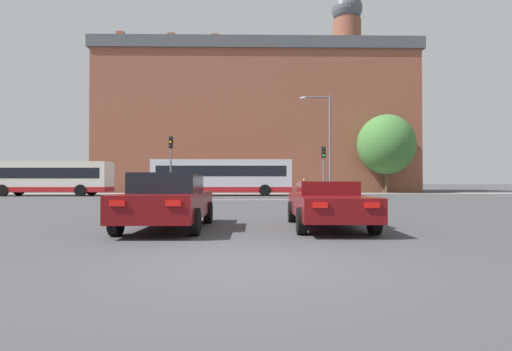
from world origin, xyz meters
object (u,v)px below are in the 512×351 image
(bus_crossing_lead, at_px, (222,177))
(street_lamp_junction, at_px, (325,135))
(traffic_light_near_left, at_px, (171,157))
(car_roadster_right, at_px, (327,204))
(car_saloon_left, at_px, (168,200))
(traffic_light_near_right, at_px, (324,163))
(bus_crossing_trailing, at_px, (49,178))
(pedestrian_waiting, at_px, (304,185))

(bus_crossing_lead, height_order, street_lamp_junction, street_lamp_junction)
(traffic_light_near_left, height_order, street_lamp_junction, street_lamp_junction)
(car_roadster_right, height_order, bus_crossing_lead, bus_crossing_lead)
(car_saloon_left, height_order, car_roadster_right, car_saloon_left)
(car_roadster_right, distance_m, traffic_light_near_right, 18.15)
(car_saloon_left, bearing_deg, car_roadster_right, 3.53)
(traffic_light_near_left, bearing_deg, traffic_light_near_right, 2.78)
(car_saloon_left, xyz_separation_m, bus_crossing_trailing, (-15.46, 24.74, 0.85))
(car_saloon_left, height_order, bus_crossing_lead, bus_crossing_lead)
(bus_crossing_lead, distance_m, bus_crossing_trailing, 15.19)
(car_roadster_right, xyz_separation_m, street_lamp_junction, (3.73, 19.82, 4.17))
(bus_crossing_lead, xyz_separation_m, bus_crossing_trailing, (-15.19, -0.09, -0.11))
(traffic_light_near_right, bearing_deg, pedestrian_waiting, 88.03)
(bus_crossing_lead, height_order, bus_crossing_trailing, bus_crossing_lead)
(bus_crossing_trailing, bearing_deg, traffic_light_near_right, -106.40)
(car_roadster_right, height_order, street_lamp_junction, street_lamp_junction)
(bus_crossing_trailing, height_order, traffic_light_near_left, traffic_light_near_left)
(traffic_light_near_right, bearing_deg, car_roadster_right, -100.30)
(bus_crossing_lead, distance_m, pedestrian_waiting, 10.68)
(bus_crossing_lead, distance_m, traffic_light_near_right, 10.37)
(bus_crossing_lead, bearing_deg, street_lamp_junction, -120.15)
(bus_crossing_lead, bearing_deg, traffic_light_near_right, -131.47)
(car_roadster_right, relative_size, street_lamp_junction, 0.60)
(car_roadster_right, distance_m, street_lamp_junction, 20.59)
(street_lamp_junction, height_order, pedestrian_waiting, street_lamp_junction)
(pedestrian_waiting, bearing_deg, street_lamp_junction, -140.78)
(car_roadster_right, height_order, traffic_light_near_right, traffic_light_near_right)
(traffic_light_near_right, height_order, pedestrian_waiting, traffic_light_near_right)
(bus_crossing_trailing, xyz_separation_m, street_lamp_junction, (23.44, -4.70, 3.22))
(car_roadster_right, xyz_separation_m, traffic_light_near_right, (3.23, 17.76, 1.91))
(traffic_light_near_left, xyz_separation_m, street_lamp_junction, (11.34, 2.58, 1.87))
(street_lamp_junction, bearing_deg, car_roadster_right, -100.65)
(bus_crossing_lead, relative_size, bus_crossing_trailing, 1.14)
(pedestrian_waiting, bearing_deg, bus_crossing_lead, 168.56)
(car_saloon_left, xyz_separation_m, car_roadster_right, (4.25, 0.23, -0.10))
(car_saloon_left, height_order, traffic_light_near_right, traffic_light_near_right)
(car_roadster_right, relative_size, bus_crossing_lead, 0.39)
(car_saloon_left, distance_m, traffic_light_near_right, 19.57)
(bus_crossing_trailing, xyz_separation_m, pedestrian_waiting, (23.41, 6.86, -0.70))
(car_saloon_left, height_order, bus_crossing_trailing, bus_crossing_trailing)
(car_saloon_left, xyz_separation_m, traffic_light_near_right, (7.48, 17.99, 1.81))
(bus_crossing_lead, relative_size, street_lamp_junction, 1.53)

